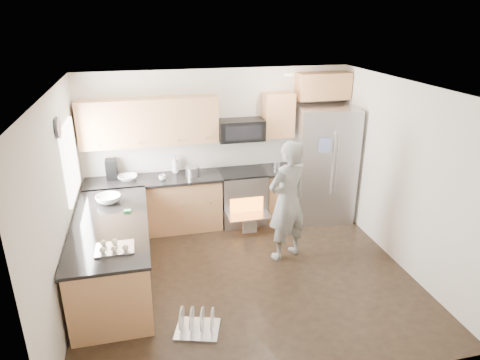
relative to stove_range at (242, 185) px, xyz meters
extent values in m
plane|color=black|center=(-0.35, -1.69, -0.68)|extent=(4.50, 4.50, 0.00)
cube|color=beige|center=(-0.35, 0.31, 0.62)|extent=(4.50, 0.04, 2.60)
cube|color=beige|center=(-0.35, -3.69, 0.62)|extent=(4.50, 0.04, 2.60)
cube|color=beige|center=(-2.60, -1.69, 0.62)|extent=(0.04, 4.00, 2.60)
cube|color=beige|center=(1.90, -1.69, 0.62)|extent=(0.04, 4.00, 2.60)
cube|color=white|center=(-0.35, -1.69, 1.92)|extent=(4.50, 4.00, 0.04)
cube|color=white|center=(-2.58, -0.69, 0.87)|extent=(0.04, 1.00, 1.00)
cylinder|color=#FEE5CB|center=(0.55, -0.59, 1.91)|extent=(0.14, 0.14, 0.02)
cylinder|color=#474754|center=(-2.57, -1.24, 1.47)|extent=(0.03, 0.26, 0.26)
cube|color=#BD7C4B|center=(-1.48, 0.01, -0.24)|extent=(2.15, 0.60, 0.87)
cube|color=black|center=(-1.48, 0.00, 0.23)|extent=(2.19, 0.64, 0.04)
cube|color=#BD7C4B|center=(0.65, 0.01, -0.24)|extent=(0.50, 0.60, 0.87)
cube|color=black|center=(0.65, 0.00, 0.23)|extent=(0.54, 0.64, 0.04)
cube|color=#BD7C4B|center=(-1.47, 0.14, 1.15)|extent=(2.16, 0.33, 0.74)
cube|color=#BD7C4B|center=(0.65, 0.14, 1.15)|extent=(0.50, 0.33, 0.74)
cube|color=#BD7C4B|center=(1.43, 0.14, 1.60)|extent=(0.90, 0.33, 0.44)
imported|color=white|center=(-1.88, 0.04, 0.29)|extent=(0.30, 0.30, 0.07)
imported|color=silver|center=(-1.10, 0.21, 0.40)|extent=(0.11, 0.11, 0.29)
imported|color=silver|center=(-1.34, -0.10, 0.29)|extent=(0.11, 0.11, 0.09)
cylinder|color=#B7B7BC|center=(-0.84, -0.01, 0.33)|extent=(0.23, 0.23, 0.15)
cube|color=black|center=(-2.12, 0.15, 0.41)|extent=(0.17, 0.21, 0.33)
cylinder|color=#B7B7BC|center=(0.63, 0.06, 0.29)|extent=(0.11, 0.11, 0.09)
cube|color=#BD7C4B|center=(-2.10, -1.44, -0.24)|extent=(0.90, 2.30, 0.87)
cube|color=black|center=(-2.10, -1.44, 0.23)|extent=(0.96, 2.36, 0.04)
imported|color=white|center=(-2.14, -0.80, 0.30)|extent=(0.35, 0.35, 0.11)
cube|color=#38C45C|center=(-1.88, -1.18, 0.26)|extent=(0.09, 0.07, 0.03)
cube|color=#B7B7BC|center=(-2.01, -2.15, 0.29)|extent=(0.43, 0.33, 0.09)
cube|color=#B7B7BC|center=(0.00, -0.01, -0.23)|extent=(0.76, 0.62, 0.90)
cube|color=black|center=(0.00, -0.01, 0.24)|extent=(0.76, 0.60, 0.03)
cube|color=orange|center=(0.00, -0.33, -0.28)|extent=(0.56, 0.02, 0.34)
cube|color=#B7B7BC|center=(0.00, -0.49, -0.36)|extent=(0.70, 0.34, 0.03)
cube|color=silver|center=(0.00, -0.54, -0.50)|extent=(0.24, 0.03, 0.28)
cube|color=black|center=(0.00, 0.11, 0.94)|extent=(0.76, 0.40, 0.34)
cube|color=#B7B7BC|center=(1.42, -0.15, 0.32)|extent=(1.09, 0.91, 1.99)
cylinder|color=#B7B7BC|center=(1.39, -0.54, 0.46)|extent=(0.03, 0.03, 1.08)
cylinder|color=#B7B7BC|center=(1.45, -0.54, 0.46)|extent=(0.03, 0.03, 1.08)
cube|color=pink|center=(1.64, -0.54, 0.24)|extent=(0.26, 0.05, 0.32)
cube|color=#8698D7|center=(1.23, -0.54, 0.78)|extent=(0.19, 0.04, 0.24)
imported|color=gray|center=(0.35, -1.30, 0.23)|extent=(0.77, 0.65, 1.81)
cube|color=#B7B7BC|center=(-1.16, -2.62, -0.66)|extent=(0.59, 0.52, 0.03)
cylinder|color=silver|center=(-1.33, -2.57, -0.51)|extent=(0.10, 0.27, 0.28)
cylinder|color=silver|center=(-1.22, -2.60, -0.51)|extent=(0.10, 0.27, 0.28)
cylinder|color=silver|center=(-1.11, -2.64, -0.51)|extent=(0.10, 0.27, 0.28)
cylinder|color=silver|center=(-0.99, -2.67, -0.51)|extent=(0.10, 0.27, 0.28)
camera|label=1|loc=(-1.59, -6.59, 2.76)|focal=32.00mm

